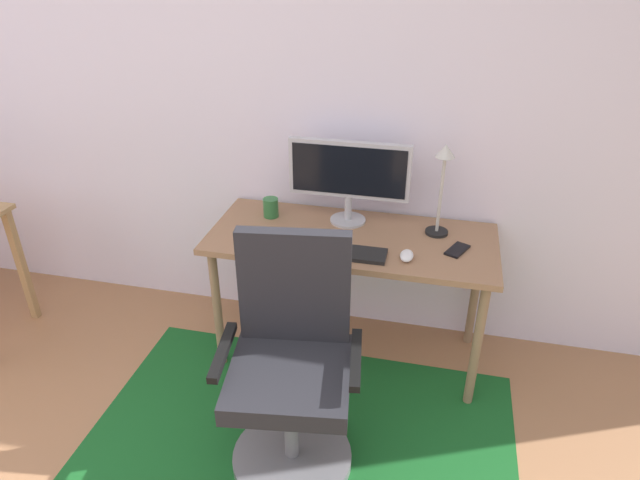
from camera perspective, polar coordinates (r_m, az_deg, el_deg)
name	(u,v)px	position (r m, az deg, el deg)	size (l,w,h in m)	color
wall_back	(295,91)	(2.90, -2.54, 14.90)	(6.00, 0.10, 2.60)	silver
area_rug	(298,443)	(2.65, -2.22, -19.98)	(1.89, 1.29, 0.01)	#165721
desk	(351,250)	(2.74, 3.21, -1.04)	(1.39, 0.59, 0.71)	#966C4C
monitor	(349,173)	(2.74, 2.98, 6.81)	(0.60, 0.18, 0.42)	#B2B2B7
keyboard	(339,252)	(2.55, 1.99, -1.19)	(0.43, 0.13, 0.02)	black
computer_mouse	(407,256)	(2.54, 8.84, -1.59)	(0.06, 0.10, 0.03)	white
coffee_cup	(271,208)	(2.88, -5.04, 3.32)	(0.08, 0.08, 0.10)	#2B6834
cell_phone	(457,250)	(2.65, 13.83, -0.99)	(0.07, 0.14, 0.01)	black
desk_lamp	(443,177)	(2.66, 12.41, 6.31)	(0.11, 0.11, 0.45)	black
office_chair	(292,376)	(2.32, -2.90, -13.71)	(0.59, 0.53, 1.01)	slate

